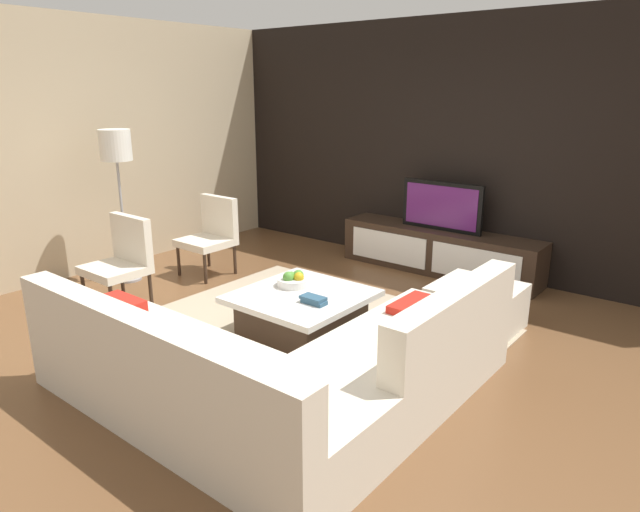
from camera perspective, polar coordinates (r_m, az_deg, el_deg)
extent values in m
plane|color=brown|center=(4.78, -1.68, -8.66)|extent=(14.00, 14.00, 0.00)
cube|color=black|center=(6.64, 13.73, 10.64)|extent=(6.40, 0.12, 2.80)
cube|color=#C6B28E|center=(6.98, -21.45, 10.24)|extent=(0.12, 5.20, 2.80)
cube|color=tan|center=(4.84, -2.59, -8.28)|extent=(2.97, 2.78, 0.01)
cube|color=#332319|center=(6.59, 11.92, 0.50)|extent=(2.33, 0.47, 0.50)
cube|color=white|center=(6.64, 6.87, 0.87)|extent=(0.99, 0.01, 0.35)
cube|color=white|center=(6.17, 15.32, -0.85)|extent=(0.99, 0.01, 0.35)
cube|color=black|center=(6.47, 12.20, 4.95)|extent=(0.96, 0.05, 0.55)
cube|color=#591E66|center=(6.44, 12.08, 4.91)|extent=(0.86, 0.01, 0.46)
cube|color=beige|center=(3.76, -12.54, -13.00)|extent=(2.53, 0.85, 0.42)
cube|color=beige|center=(3.41, -17.38, -9.04)|extent=(2.53, 0.18, 0.38)
cube|color=beige|center=(4.09, 8.80, -10.21)|extent=(0.85, 1.57, 0.42)
cube|color=beige|center=(3.79, 13.48, -6.05)|extent=(0.18, 1.57, 0.38)
cube|color=red|center=(4.19, -19.41, -5.50)|extent=(0.36, 0.20, 0.22)
cube|color=red|center=(4.31, 11.59, -5.41)|extent=(0.60, 0.44, 0.06)
cube|color=#332319|center=(4.85, -1.83, -6.18)|extent=(0.80, 0.83, 0.33)
cube|color=white|center=(4.78, -1.86, -4.08)|extent=(1.00, 1.03, 0.05)
cylinder|color=#332319|center=(5.88, -22.75, -3.09)|extent=(0.04, 0.04, 0.38)
cylinder|color=#332319|center=(5.48, -20.29, -4.22)|extent=(0.04, 0.04, 0.38)
cylinder|color=#332319|center=(6.07, -19.35, -2.11)|extent=(0.04, 0.04, 0.38)
cylinder|color=#332319|center=(5.68, -16.74, -3.12)|extent=(0.04, 0.04, 0.38)
cube|color=beige|center=(5.71, -19.98, -1.32)|extent=(0.56, 0.50, 0.08)
cube|color=beige|center=(5.75, -18.49, 1.69)|extent=(0.56, 0.08, 0.45)
cylinder|color=#A5A5AA|center=(6.61, -18.72, -2.16)|extent=(0.28, 0.28, 0.02)
cylinder|color=#A5A5AA|center=(6.44, -19.26, 3.37)|extent=(0.03, 0.03, 1.29)
cylinder|color=white|center=(6.31, -19.96, 10.48)|extent=(0.32, 0.32, 0.32)
cube|color=beige|center=(5.14, 15.44, -5.02)|extent=(0.70, 0.70, 0.40)
cylinder|color=silver|center=(4.94, -2.70, -2.64)|extent=(0.28, 0.28, 0.07)
sphere|color=gold|center=(4.89, -2.16, -2.16)|extent=(0.09, 0.09, 0.09)
sphere|color=#4C8C33|center=(4.94, -2.20, -1.94)|extent=(0.09, 0.09, 0.09)
sphere|color=#4C8C33|center=(4.94, -2.89, -2.01)|extent=(0.08, 0.08, 0.08)
sphere|color=#4C8C33|center=(4.89, -3.20, -2.15)|extent=(0.10, 0.10, 0.10)
cylinder|color=#332319|center=(6.54, -14.09, -0.31)|extent=(0.04, 0.04, 0.38)
cylinder|color=#332319|center=(6.20, -11.53, -1.08)|extent=(0.04, 0.04, 0.38)
cylinder|color=#332319|center=(6.80, -11.20, 0.52)|extent=(0.04, 0.04, 0.38)
cylinder|color=#332319|center=(6.47, -8.59, -0.17)|extent=(0.04, 0.04, 0.38)
cube|color=beige|center=(6.45, -11.45, 1.37)|extent=(0.53, 0.52, 0.08)
cube|color=beige|center=(6.52, -10.13, 4.02)|extent=(0.53, 0.08, 0.45)
cube|color=#2D516B|center=(4.54, -0.60, -4.65)|extent=(0.21, 0.10, 0.03)
cube|color=#2D516B|center=(4.54, -0.71, -4.25)|extent=(0.21, 0.11, 0.03)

